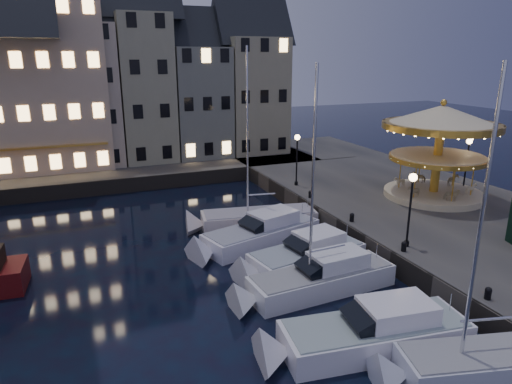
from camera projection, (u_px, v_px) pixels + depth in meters
name	position (u px, v px, depth m)	size (l,w,h in m)	color
ground	(299.00, 300.00, 22.28)	(160.00, 160.00, 0.00)	black
quay_east	(435.00, 214.00, 32.48)	(16.00, 56.00, 1.30)	#474442
quay_north	(92.00, 172.00, 44.07)	(44.00, 12.00, 1.30)	#474442
quaywall_e	(339.00, 229.00, 29.59)	(0.15, 44.00, 1.30)	#47423A
quaywall_n	(120.00, 186.00, 39.46)	(48.00, 0.15, 1.30)	#47423A
streetlamp_b	(411.00, 199.00, 24.62)	(0.44, 0.44, 4.17)	black
streetlamp_c	(297.00, 153.00, 36.60)	(0.44, 0.44, 4.17)	black
streetlamp_d	(467.00, 157.00, 34.91)	(0.44, 0.44, 4.17)	black
bollard_a	(488.00, 293.00, 19.77)	(0.30, 0.30, 0.57)	black
bollard_b	(404.00, 246.00, 24.65)	(0.30, 0.30, 0.57)	black
bollard_c	(352.00, 217.00, 29.09)	(0.30, 0.30, 0.57)	black
bollard_d	(310.00, 194.00, 33.97)	(0.30, 0.30, 0.57)	black
townhouse_nb	(12.00, 92.00, 41.48)	(6.16, 8.00, 13.80)	gray
townhouse_nc	(82.00, 85.00, 43.51)	(6.82, 8.00, 14.80)	#B6A491
townhouse_nd	(143.00, 79.00, 45.45)	(5.50, 8.00, 15.80)	gray
townhouse_ne	(197.00, 93.00, 47.84)	(6.16, 8.00, 12.80)	slate
townhouse_nf	(250.00, 86.00, 49.88)	(6.82, 8.00, 13.80)	gray
hotel_corner	(10.00, 75.00, 41.06)	(17.60, 9.00, 16.80)	beige
motorboat_a	(458.00, 367.00, 16.65)	(6.50, 3.45, 10.71)	silver
motorboat_b	(366.00, 335.00, 18.42)	(8.79, 3.58, 2.15)	white
motorboat_c	(315.00, 280.00, 22.82)	(8.68, 2.71, 11.50)	silver
motorboat_d	(301.00, 258.00, 25.43)	(7.77, 3.74, 2.15)	white
motorboat_e	(257.00, 235.00, 28.67)	(8.77, 4.65, 2.15)	silver
motorboat_f	(251.00, 220.00, 31.65)	(9.02, 3.73, 11.92)	silver
carousel	(440.00, 134.00, 32.91)	(8.26, 8.26, 7.23)	beige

